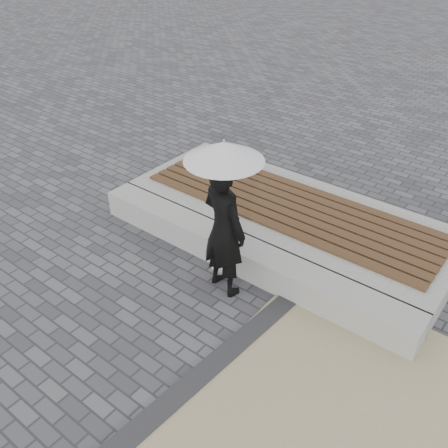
{
  "coord_description": "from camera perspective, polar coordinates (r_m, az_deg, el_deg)",
  "views": [
    {
      "loc": [
        3.11,
        -2.81,
        4.33
      ],
      "look_at": [
        0.06,
        1.11,
        1.0
      ],
      "focal_mm": 39.38,
      "sensor_mm": 36.0,
      "label": 1
    }
  ],
  "objects": [
    {
      "name": "ground",
      "position": [
        6.02,
        -7.1,
        -12.43
      ],
      "size": [
        80.0,
        80.0,
        0.0
      ],
      "primitive_type": "plane",
      "color": "#525258",
      "rests_on": "ground"
    },
    {
      "name": "edging_band",
      "position": [
        5.43,
        -4.95,
        -18.89
      ],
      "size": [
        0.61,
        5.2,
        0.04
      ],
      "primitive_type": "cube",
      "rotation": [
        0.0,
        0.0,
        -0.07
      ],
      "color": "#2D2D2F",
      "rests_on": "ground"
    },
    {
      "name": "seating_ledge",
      "position": [
        6.79,
        2.17,
        -3.61
      ],
      "size": [
        5.0,
        0.45,
        0.4
      ],
      "primitive_type": "cube",
      "color": "#9E9F9A",
      "rests_on": "ground"
    },
    {
      "name": "timber_platform",
      "position": [
        7.63,
        7.5,
        0.74
      ],
      "size": [
        5.0,
        2.0,
        0.4
      ],
      "primitive_type": "cube",
      "color": "#ABAAA5",
      "rests_on": "ground"
    },
    {
      "name": "timber_decking",
      "position": [
        7.51,
        7.62,
        2.15
      ],
      "size": [
        4.6,
        1.4,
        0.04
      ],
      "primitive_type": null,
      "color": "#51341F",
      "rests_on": "timber_platform"
    },
    {
      "name": "woman",
      "position": [
        6.02,
        -0.0,
        -0.64
      ],
      "size": [
        0.74,
        0.56,
        1.84
      ],
      "primitive_type": "imported",
      "rotation": [
        0.0,
        0.0,
        2.95
      ],
      "color": "black",
      "rests_on": "ground"
    },
    {
      "name": "parasol",
      "position": [
        5.49,
        -0.0,
        8.43
      ],
      "size": [
        0.93,
        0.93,
        1.18
      ],
      "rotation": [
        0.0,
        0.0,
        0.44
      ],
      "color": "#AFAFB4",
      "rests_on": "ground"
    },
    {
      "name": "handbag",
      "position": [
        6.71,
        0.55,
        -0.89
      ],
      "size": [
        0.3,
        0.14,
        0.21
      ],
      "primitive_type": "cube",
      "rotation": [
        0.0,
        0.0,
        0.14
      ],
      "color": "black",
      "rests_on": "seating_ledge"
    },
    {
      "name": "canvas_tote",
      "position": [
        6.7,
        -0.06,
        -4.47
      ],
      "size": [
        0.35,
        0.19,
        0.35
      ],
      "primitive_type": "cube",
      "rotation": [
        0.0,
        0.0,
        -0.15
      ],
      "color": "silver",
      "rests_on": "ground"
    },
    {
      "name": "magazine",
      "position": [
        6.56,
        -0.33,
        -3.45
      ],
      "size": [
        0.31,
        0.25,
        0.01
      ],
      "primitive_type": "cube",
      "rotation": [
        0.0,
        0.0,
        0.15
      ],
      "color": "#F7573B",
      "rests_on": "canvas_tote"
    }
  ]
}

